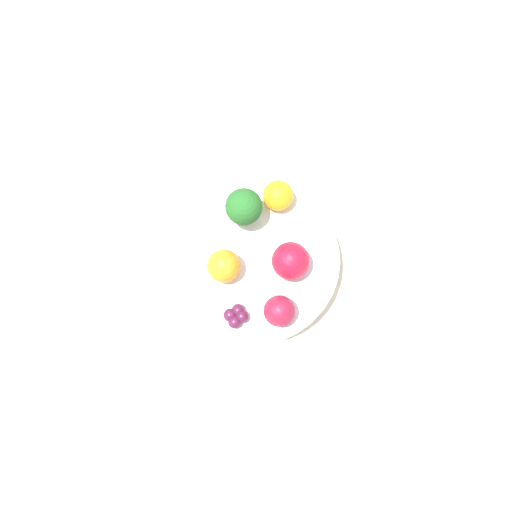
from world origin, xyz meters
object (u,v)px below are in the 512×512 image
at_px(bowl, 256,261).
at_px(broccoli, 244,207).
at_px(napkin, 293,445).
at_px(orange_front, 278,196).
at_px(apple_red, 291,261).
at_px(apple_green, 279,311).
at_px(orange_back, 224,266).
at_px(grape_cluster, 236,316).

distance_m(bowl, broccoli, 0.09).
relative_size(broccoli, napkin, 0.39).
height_order(orange_front, napkin, orange_front).
bearing_deg(apple_red, broccoli, 134.72).
height_order(apple_red, orange_front, apple_red).
bearing_deg(apple_red, apple_green, -99.29).
distance_m(apple_green, orange_back, 0.10).
bearing_deg(orange_front, bowl, -106.13).
relative_size(bowl, napkin, 1.43).
height_order(apple_green, orange_back, orange_back).
bearing_deg(bowl, orange_back, -154.32).
xyz_separation_m(broccoli, orange_front, (0.05, 0.03, -0.02)).
relative_size(apple_red, orange_back, 1.13).
distance_m(broccoli, orange_front, 0.06).
bearing_deg(orange_front, napkin, -82.94).
height_order(orange_front, orange_back, orange_back).
bearing_deg(orange_back, apple_green, -35.42).
height_order(apple_red, napkin, apple_red).
height_order(orange_back, grape_cluster, orange_back).
height_order(broccoli, napkin, broccoli).
xyz_separation_m(apple_green, orange_back, (-0.08, 0.06, 0.00)).
xyz_separation_m(bowl, grape_cluster, (-0.02, -0.09, 0.03)).
bearing_deg(broccoli, bowl, -71.09).
height_order(grape_cluster, napkin, grape_cluster).
bearing_deg(apple_green, napkin, -79.97).
xyz_separation_m(apple_red, napkin, (0.02, -0.26, -0.07)).
bearing_deg(apple_green, orange_back, 144.58).
bearing_deg(apple_green, orange_front, 93.90).
height_order(apple_red, grape_cluster, apple_red).
distance_m(apple_red, apple_green, 0.07).
bearing_deg(napkin, broccoli, 105.81).
distance_m(bowl, apple_green, 0.10).
relative_size(orange_back, napkin, 0.28).
bearing_deg(apple_red, orange_front, 103.20).
distance_m(apple_red, orange_back, 0.10).
relative_size(apple_green, orange_back, 0.93).
bearing_deg(napkin, orange_front, 97.06).
bearing_deg(napkin, apple_red, 94.57).
height_order(apple_red, orange_back, apple_red).
relative_size(grape_cluster, napkin, 0.21).
xyz_separation_m(broccoli, napkin, (0.09, -0.33, -0.08)).
xyz_separation_m(orange_back, grape_cluster, (0.02, -0.07, -0.01)).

